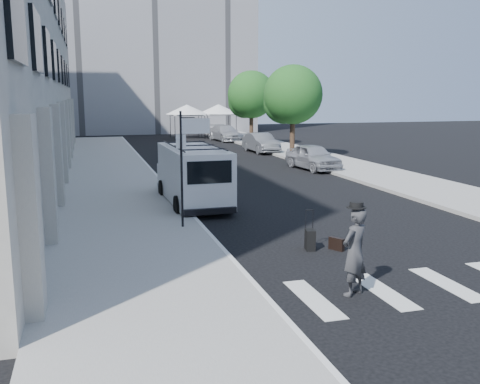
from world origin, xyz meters
TOP-DOWN VIEW (x-y plane):
  - ground at (0.00, 0.00)m, footprint 120.00×120.00m
  - sidewalk_left at (-4.25, 16.00)m, footprint 4.50×48.00m
  - sidewalk_right at (9.00, 20.00)m, footprint 4.00×56.00m
  - building_far at (2.00, 50.00)m, footprint 22.00×12.00m
  - sign_pole at (-2.36, 3.20)m, footprint 1.03×0.07m
  - tree_near at (7.50, 20.15)m, footprint 3.80×3.83m
  - tree_far at (7.50, 29.15)m, footprint 3.80×3.83m
  - tent_left at (4.00, 38.00)m, footprint 4.00×4.00m
  - tent_right at (7.20, 38.50)m, footprint 4.00×4.00m
  - businessman at (-0.10, -3.00)m, footprint 0.81×0.71m
  - briefcase at (1.02, 0.07)m, footprint 0.32×0.44m
  - suitcase at (0.35, 0.29)m, footprint 0.32×0.43m
  - cargo_van at (-1.50, 7.21)m, footprint 2.13×5.80m
  - parked_car_a at (6.80, 14.81)m, footprint 2.13×4.34m
  - parked_car_b at (6.80, 24.08)m, footprint 1.69×4.29m
  - parked_car_c at (6.80, 34.33)m, footprint 2.62×5.08m

SIDE VIEW (x-z plane):
  - ground at x=0.00m, z-range 0.00..0.00m
  - sidewalk_left at x=-4.25m, z-range 0.00..0.15m
  - sidewalk_right at x=9.00m, z-range 0.00..0.15m
  - briefcase at x=1.02m, z-range 0.00..0.34m
  - suitcase at x=0.35m, z-range -0.25..0.83m
  - parked_car_b at x=6.80m, z-range 0.00..1.39m
  - parked_car_c at x=6.80m, z-range 0.00..1.41m
  - parked_car_a at x=6.80m, z-range 0.00..1.42m
  - businessman at x=-0.10m, z-range 0.00..1.86m
  - cargo_van at x=-1.50m, z-range 0.04..2.22m
  - sign_pole at x=-2.36m, z-range 0.90..4.40m
  - tent_left at x=4.00m, z-range 1.11..4.31m
  - tent_right at x=7.20m, z-range 1.11..4.31m
  - tree_near at x=7.50m, z-range 0.96..6.99m
  - tree_far at x=7.50m, z-range 0.96..6.99m
  - building_far at x=2.00m, z-range 0.00..25.00m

